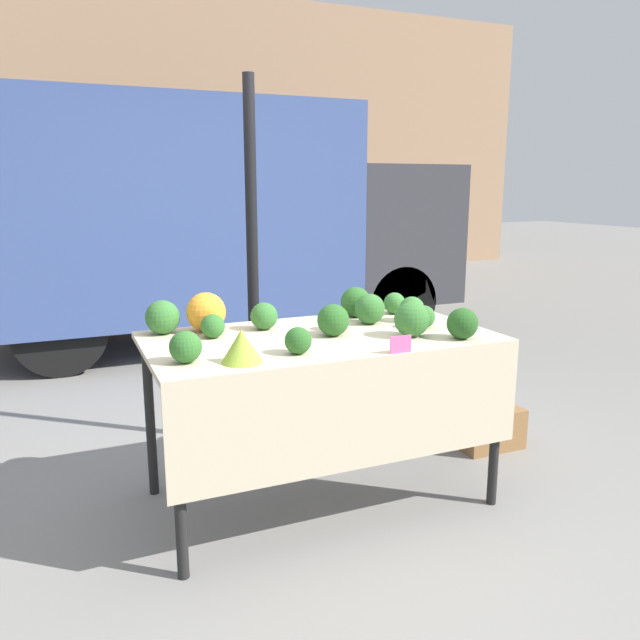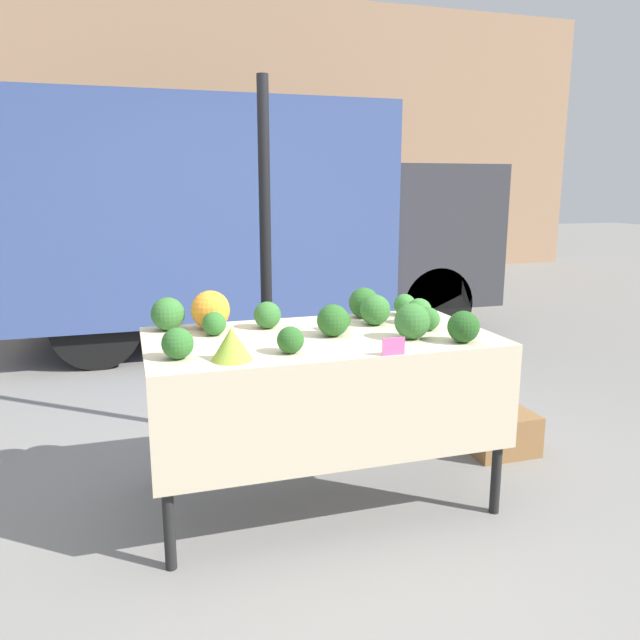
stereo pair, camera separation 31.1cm
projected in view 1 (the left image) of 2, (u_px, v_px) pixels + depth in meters
The scene contains 23 objects.
ground_plane at pixel (320, 498), 3.32m from camera, with size 40.00×40.00×0.00m, color gray.
building_facade at pixel (119, 137), 10.68m from camera, with size 16.00×0.60×4.88m.
tent_pole at pixel (253, 269), 3.81m from camera, with size 0.07×0.07×2.26m.
parked_truck at pixel (204, 216), 6.54m from camera, with size 4.99×2.07×2.42m.
market_table at pixel (326, 360), 3.09m from camera, with size 1.73×0.93×0.89m.
orange_cauliflower at pixel (206, 312), 3.20m from camera, with size 0.20×0.20×0.20m.
romanesco_head at pixel (242, 346), 2.64m from camera, with size 0.18×0.18×0.14m.
broccoli_head_0 at pixel (298, 341), 2.78m from camera, with size 0.12×0.12×0.12m.
broccoli_head_1 at pixel (370, 309), 3.38m from camera, with size 0.16×0.16×0.16m.
broccoli_head_2 at pixel (186, 347), 2.64m from camera, with size 0.14×0.14×0.14m.
broccoli_head_3 at pixel (213, 326), 3.07m from camera, with size 0.12×0.12×0.12m.
broccoli_head_4 at pixel (333, 320), 3.11m from camera, with size 0.16×0.16×0.16m.
broccoli_head_5 at pixel (338, 320), 3.24m from camera, with size 0.11×0.11×0.11m.
broccoli_head_6 at pixel (394, 303), 3.65m from camera, with size 0.13×0.13×0.13m.
broccoli_head_7 at pixel (462, 324), 3.05m from camera, with size 0.15×0.15×0.15m.
broccoli_head_8 at pixel (424, 317), 3.28m from camera, with size 0.12×0.12×0.12m.
broccoli_head_9 at pixel (412, 319), 3.09m from camera, with size 0.18×0.18×0.18m.
broccoli_head_10 at pixel (264, 316), 3.25m from camera, with size 0.14×0.14×0.14m.
broccoli_head_11 at pixel (356, 302), 3.56m from camera, with size 0.17×0.17×0.17m.
broccoli_head_12 at pixel (412, 309), 3.44m from camera, with size 0.14×0.14×0.14m.
broccoli_head_13 at pixel (162, 317), 3.15m from camera, with size 0.17×0.17×0.17m.
price_sign at pixel (401, 344), 2.80m from camera, with size 0.11×0.01×0.08m.
produce_crate at pixel (487, 427), 3.97m from camera, with size 0.40×0.29×0.25m.
Camera 1 is at (-1.20, -2.80, 1.63)m, focal length 35.00 mm.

